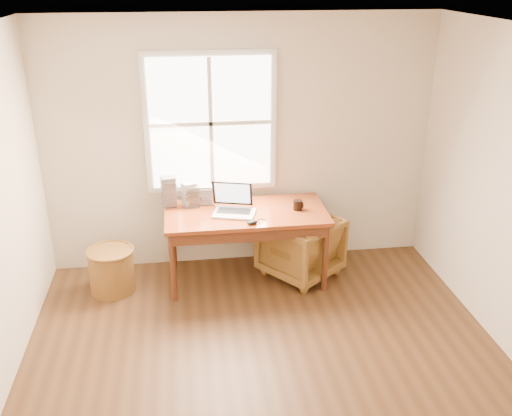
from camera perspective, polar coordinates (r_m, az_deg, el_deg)
The scene contains 11 objects.
room_shell at distance 3.93m, azimuth 1.46°, elevation -2.13°, with size 4.04×4.54×2.64m.
desk at distance 5.66m, azimuth -1.01°, elevation -0.51°, with size 1.60×0.80×0.04m, color brown.
armchair at distance 5.92m, azimuth 4.44°, elevation -3.84°, with size 0.69×0.71×0.64m, color brown.
wicker_stool at distance 5.83m, azimuth -14.22°, elevation -6.09°, with size 0.44×0.44×0.44m, color brown.
laptop at distance 5.52m, azimuth -2.21°, elevation 0.87°, with size 0.42×0.44×0.32m, color silver, non-canonical shape.
mouse at distance 5.36m, azimuth -0.39°, elevation -1.46°, with size 0.11×0.06×0.04m, color black.
coffee_mug at distance 5.68m, azimuth 4.18°, elevation 0.29°, with size 0.09×0.09×0.10m, color black.
cd_stack_a at distance 5.76m, azimuth -6.71°, elevation 1.37°, with size 0.13×0.11×0.25m, color silver.
cd_stack_b at distance 5.76m, azimuth -6.42°, elevation 1.17°, with size 0.14×0.12×0.21m, color #28272D.
cd_stack_c at distance 5.78m, azimuth -8.72°, elevation 1.65°, with size 0.14×0.12×0.31m, color #9494A0.
cd_stack_d at distance 5.83m, azimuth -5.10°, elevation 1.38°, with size 0.15×0.13×0.19m, color silver.
Camera 1 is at (-0.60, -3.35, 2.99)m, focal length 40.00 mm.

